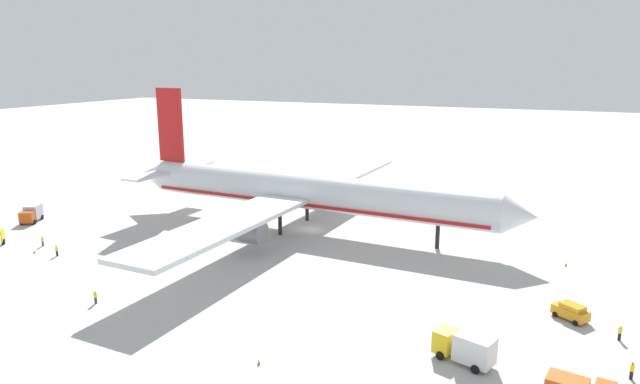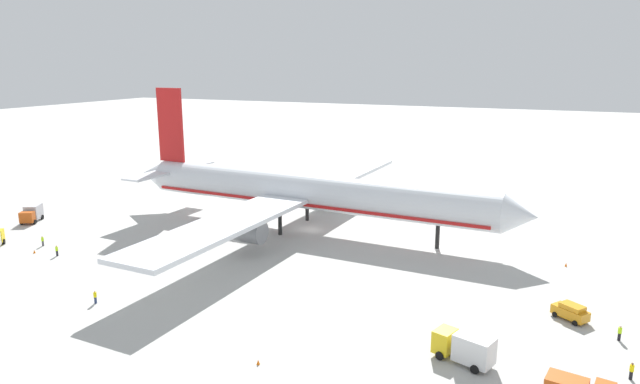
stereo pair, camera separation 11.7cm
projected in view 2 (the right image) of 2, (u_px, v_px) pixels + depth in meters
ground_plane at (310, 230)px, 101.01m from camera, size 600.00×600.00×0.00m
airliner at (303, 192)px, 100.17m from camera, size 78.30×82.34×24.85m
service_truck_1 at (465, 347)px, 55.81m from camera, size 6.52×4.20×3.22m
service_truck_3 at (32, 213)px, 105.77m from camera, size 4.56×5.75×3.07m
service_van at (571, 311)px, 65.36m from camera, size 4.40×3.84×1.97m
ground_worker_1 at (620, 333)px, 60.44m from camera, size 0.41×0.41×1.76m
ground_worker_2 at (43, 241)px, 91.83m from camera, size 0.43×0.43×1.69m
ground_worker_3 at (57, 251)px, 87.04m from camera, size 0.53×0.53×1.73m
ground_worker_4 at (95, 297)px, 69.84m from camera, size 0.55×0.55×1.72m
ground_worker_5 at (631, 371)px, 52.99m from camera, size 0.45×0.45×1.76m
traffic_cone_0 at (279, 175)px, 148.24m from camera, size 0.36×0.36×0.55m
traffic_cone_1 at (258, 362)px, 55.75m from camera, size 0.36×0.36×0.55m
traffic_cone_2 at (566, 265)px, 82.66m from camera, size 0.36×0.36×0.55m
traffic_cone_3 at (34, 251)px, 88.44m from camera, size 0.36×0.36×0.55m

